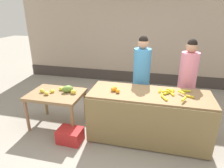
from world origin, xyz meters
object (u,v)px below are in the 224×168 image
object	(u,v)px
vendor_woman_pink_shirt	(186,84)
produce_crate	(70,135)
produce_sack	(105,102)
vendor_woman_blue_shirt	(141,80)

from	to	relation	value
vendor_woman_pink_shirt	produce_crate	xyz separation A→B (m)	(-2.04, -1.14, -0.77)
vendor_woman_pink_shirt	produce_sack	world-z (taller)	vendor_woman_pink_shirt
produce_sack	produce_crate	bearing A→B (deg)	-103.68
vendor_woman_blue_shirt	vendor_woman_pink_shirt	xyz separation A→B (m)	(0.90, 0.04, -0.02)
vendor_woman_blue_shirt	produce_crate	size ratio (longest dim) A/B	4.14
vendor_woman_pink_shirt	produce_sack	size ratio (longest dim) A/B	3.77
vendor_woman_blue_shirt	vendor_woman_pink_shirt	bearing A→B (deg)	2.83
produce_crate	produce_sack	size ratio (longest dim) A/B	0.93
vendor_woman_pink_shirt	vendor_woman_blue_shirt	bearing A→B (deg)	-177.17
vendor_woman_pink_shirt	produce_sack	bearing A→B (deg)	176.09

